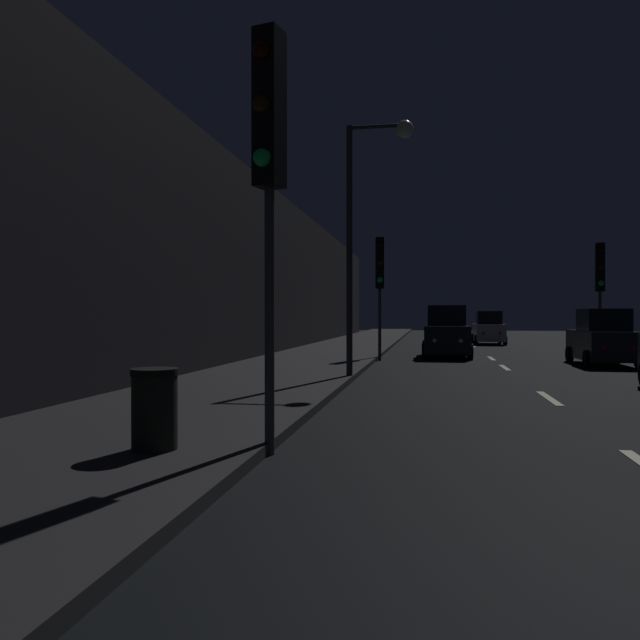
% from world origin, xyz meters
% --- Properties ---
extents(ground, '(25.42, 84.00, 0.02)m').
position_xyz_m(ground, '(0.00, 24.50, -0.01)').
color(ground, black).
extents(sidewalk_left, '(4.40, 84.00, 0.15)m').
position_xyz_m(sidewalk_left, '(-6.51, 24.50, 0.07)').
color(sidewalk_left, '#28282B').
rests_on(sidewalk_left, ground).
extents(building_facade_left, '(0.80, 63.00, 6.95)m').
position_xyz_m(building_facade_left, '(-9.11, 21.00, 3.47)').
color(building_facade_left, black).
rests_on(building_facade_left, ground).
extents(lane_centerline, '(0.16, 29.84, 0.01)m').
position_xyz_m(lane_centerline, '(0.00, 16.02, 0.01)').
color(lane_centerline, beige).
rests_on(lane_centerline, ground).
extents(traffic_light_far_left, '(0.35, 0.48, 4.58)m').
position_xyz_m(traffic_light_far_left, '(-4.21, 18.95, 3.30)').
color(traffic_light_far_left, '#38383A').
rests_on(traffic_light_far_left, ground).
extents(traffic_light_far_right, '(0.32, 0.47, 4.53)m').
position_xyz_m(traffic_light_far_right, '(4.21, 21.72, 3.26)').
color(traffic_light_far_right, '#38383A').
rests_on(traffic_light_far_right, ground).
extents(traffic_light_near_left, '(0.38, 0.48, 5.14)m').
position_xyz_m(traffic_light_near_left, '(-4.32, 3.12, 3.76)').
color(traffic_light_near_left, '#38383A').
rests_on(traffic_light_near_left, ground).
extents(streetlamp_overhead, '(1.70, 0.44, 6.60)m').
position_xyz_m(streetlamp_overhead, '(-3.93, 11.62, 4.43)').
color(streetlamp_overhead, '#2D2D30').
rests_on(streetlamp_overhead, ground).
extents(trash_bin_curbside, '(0.55, 0.55, 0.93)m').
position_xyz_m(trash_bin_curbside, '(-5.51, 2.53, 0.62)').
color(trash_bin_curbside, black).
rests_on(trash_bin_curbside, sidewalk_left).
extents(car_approaching_headlights, '(1.92, 4.15, 2.09)m').
position_xyz_m(car_approaching_headlights, '(-1.72, 21.48, 0.96)').
color(car_approaching_headlights, black).
rests_on(car_approaching_headlights, ground).
extents(car_distant_taillights, '(1.77, 3.84, 1.93)m').
position_xyz_m(car_distant_taillights, '(1.04, 33.39, 0.88)').
color(car_distant_taillights, silver).
rests_on(car_distant_taillights, ground).
extents(car_parked_right_far, '(1.75, 3.80, 1.91)m').
position_xyz_m(car_parked_right_far, '(3.41, 18.30, 0.87)').
color(car_parked_right_far, black).
rests_on(car_parked_right_far, ground).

